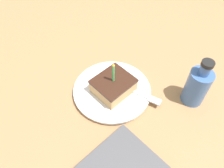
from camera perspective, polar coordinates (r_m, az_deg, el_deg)
ground_plane at (r=0.79m, az=-1.78°, el=-2.53°), size 2.40×2.40×0.04m
plate at (r=0.76m, az=-0.00°, el=-1.66°), size 0.27×0.27×0.02m
cake_slice at (r=0.73m, az=0.34°, el=-0.35°), size 0.11×0.12×0.13m
fork at (r=0.75m, az=6.87°, el=-2.43°), size 0.19×0.07×0.00m
bottle at (r=0.75m, az=21.35°, el=-0.45°), size 0.07×0.07×0.18m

